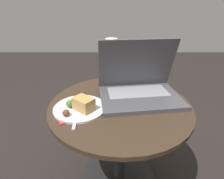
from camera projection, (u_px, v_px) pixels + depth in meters
ground_plane at (119, 178)px, 1.01m from camera, size 6.00×6.00×0.00m
table at (120, 131)px, 0.86m from camera, size 0.63×0.63×0.50m
napkin at (80, 110)px, 0.73m from camera, size 0.23×0.21×0.00m
laptop at (139, 86)px, 0.82m from camera, size 0.40×0.31×0.27m
beer_glass at (112, 63)px, 0.90m from camera, size 0.06×0.06×0.25m
snack_plate at (81, 106)px, 0.73m from camera, size 0.22×0.22×0.06m
fork at (78, 112)px, 0.72m from camera, size 0.03×0.20×0.00m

